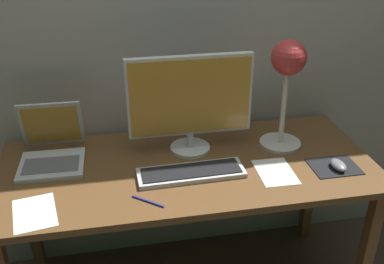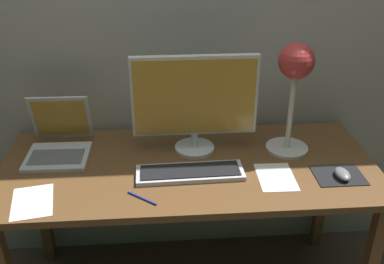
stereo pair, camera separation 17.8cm
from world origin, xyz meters
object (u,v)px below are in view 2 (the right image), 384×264
(monitor, at_px, (195,100))
(keyboard_main, at_px, (190,172))
(pen, at_px, (142,198))
(laptop, at_px, (59,138))
(desk_lamp, at_px, (295,75))
(mouse, at_px, (342,174))

(monitor, xyz_separation_m, keyboard_main, (-0.04, -0.21, -0.23))
(pen, bearing_deg, laptop, 133.39)
(desk_lamp, bearing_deg, mouse, -57.02)
(monitor, bearing_deg, mouse, -25.82)
(laptop, distance_m, pen, 0.55)
(laptop, bearing_deg, pen, -46.61)
(keyboard_main, bearing_deg, mouse, -6.50)
(keyboard_main, xyz_separation_m, mouse, (0.61, -0.07, 0.01))
(monitor, height_order, desk_lamp, desk_lamp)
(keyboard_main, relative_size, laptop, 1.45)
(keyboard_main, bearing_deg, pen, -141.51)
(laptop, relative_size, pen, 2.18)
(keyboard_main, distance_m, desk_lamp, 0.60)
(monitor, xyz_separation_m, desk_lamp, (0.42, -0.03, 0.11))
(monitor, xyz_separation_m, pen, (-0.23, -0.36, -0.24))
(desk_lamp, xyz_separation_m, pen, (-0.64, -0.33, -0.35))
(laptop, bearing_deg, monitor, -2.95)
(keyboard_main, bearing_deg, monitor, 80.30)
(monitor, xyz_separation_m, mouse, (0.58, -0.28, -0.22))
(keyboard_main, distance_m, mouse, 0.62)
(mouse, bearing_deg, desk_lamp, 122.98)
(mouse, height_order, pen, mouse)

